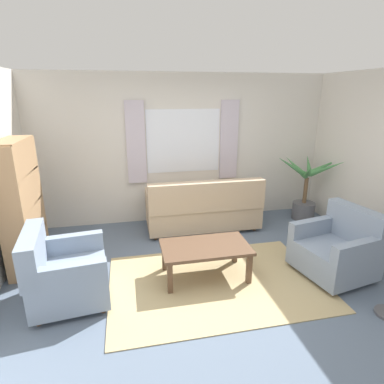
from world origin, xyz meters
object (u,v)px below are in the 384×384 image
at_px(couch, 203,209).
at_px(armchair_left, 63,273).
at_px(potted_plant, 306,193).
at_px(bookshelf, 26,211).
at_px(armchair_right, 338,249).
at_px(coffee_table, 205,250).

bearing_deg(couch, armchair_left, 38.56).
xyz_separation_m(potted_plant, bookshelf, (-4.53, -0.70, 0.28)).
relative_size(armchair_left, armchair_right, 0.95).
bearing_deg(couch, coffee_table, 77.00).
height_order(armchair_right, coffee_table, armchair_right).
bearing_deg(couch, armchair_right, 127.87).
height_order(armchair_right, bookshelf, bookshelf).
relative_size(armchair_right, bookshelf, 0.57).
height_order(potted_plant, bookshelf, bookshelf).
xyz_separation_m(coffee_table, potted_plant, (2.29, 1.52, 0.11)).
height_order(armchair_right, potted_plant, potted_plant).
bearing_deg(coffee_table, armchair_left, -174.91).
bearing_deg(bookshelf, armchair_right, 74.37).
relative_size(armchair_left, coffee_table, 0.84).
height_order(couch, armchair_left, couch).
height_order(coffee_table, bookshelf, bookshelf).
bearing_deg(bookshelf, couch, 103.79).
xyz_separation_m(armchair_left, armchair_right, (3.35, -0.13, 0.00)).
distance_m(couch, potted_plant, 1.96).
relative_size(couch, coffee_table, 1.73).
distance_m(armchair_left, coffee_table, 1.67).
bearing_deg(armchair_left, potted_plant, -73.70).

